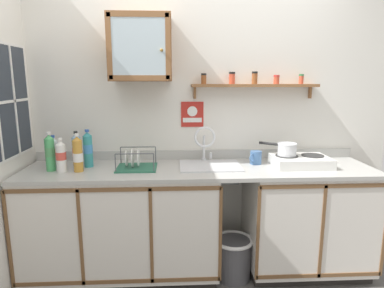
{
  "coord_description": "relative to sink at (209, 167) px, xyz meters",
  "views": [
    {
      "loc": [
        -0.19,
        -2.25,
        1.62
      ],
      "look_at": [
        -0.05,
        0.44,
        1.09
      ],
      "focal_mm": 30.99,
      "sensor_mm": 36.0,
      "label": 1
    }
  ],
  "objects": [
    {
      "name": "back_wall",
      "position": [
        -0.08,
        0.29,
        0.44
      ],
      "size": [
        3.43,
        0.07,
        2.7
      ],
      "color": "silver",
      "rests_on": "ground"
    },
    {
      "name": "lower_cabinet_run",
      "position": [
        -0.71,
        -0.04,
        -0.47
      ],
      "size": [
        1.55,
        0.62,
        0.89
      ],
      "color": "black",
      "rests_on": "ground"
    },
    {
      "name": "lower_cabinet_run_right",
      "position": [
        0.82,
        -0.04,
        -0.47
      ],
      "size": [
        1.0,
        0.62,
        0.89
      ],
      "color": "black",
      "rests_on": "ground"
    },
    {
      "name": "countertop",
      "position": [
        -0.08,
        -0.04,
        -0.01
      ],
      "size": [
        2.79,
        0.64,
        0.03
      ],
      "primitive_type": "cube",
      "color": "#B2B2AD",
      "rests_on": "lower_cabinet_run"
    },
    {
      "name": "backsplash",
      "position": [
        -0.08,
        0.25,
        0.05
      ],
      "size": [
        2.79,
        0.02,
        0.08
      ],
      "primitive_type": "cube",
      "color": "#B2B2AD",
      "rests_on": "countertop"
    },
    {
      "name": "sink",
      "position": [
        0.0,
        0.0,
        0.0
      ],
      "size": [
        0.49,
        0.41,
        0.42
      ],
      "color": "silver",
      "rests_on": "countertop"
    },
    {
      "name": "hot_plate_stove",
      "position": [
        0.74,
        -0.03,
        0.05
      ],
      "size": [
        0.45,
        0.33,
        0.08
      ],
      "color": "silver",
      "rests_on": "countertop"
    },
    {
      "name": "saucepan",
      "position": [
        0.63,
        -0.01,
        0.14
      ],
      "size": [
        0.28,
        0.23,
        0.1
      ],
      "color": "silver",
      "rests_on": "hot_plate_stove"
    },
    {
      "name": "bottle_water_blue_0",
      "position": [
        -1.08,
        0.08,
        0.13
      ],
      "size": [
        0.07,
        0.07,
        0.28
      ],
      "color": "#8CB7E0",
      "rests_on": "countertop"
    },
    {
      "name": "bottle_opaque_white_1",
      "position": [
        -1.14,
        -0.11,
        0.13
      ],
      "size": [
        0.08,
        0.08,
        0.26
      ],
      "color": "white",
      "rests_on": "countertop"
    },
    {
      "name": "bottle_juice_amber_2",
      "position": [
        -1.02,
        -0.11,
        0.14
      ],
      "size": [
        0.07,
        0.07,
        0.29
      ],
      "color": "gold",
      "rests_on": "countertop"
    },
    {
      "name": "bottle_detergent_teal_3",
      "position": [
        -0.98,
        0.03,
        0.15
      ],
      "size": [
        0.07,
        0.07,
        0.3
      ],
      "color": "teal",
      "rests_on": "countertop"
    },
    {
      "name": "bottle_water_clear_4",
      "position": [
        -1.25,
        0.04,
        0.13
      ],
      "size": [
        0.06,
        0.06,
        0.26
      ],
      "color": "silver",
      "rests_on": "countertop"
    },
    {
      "name": "bottle_soda_green_5",
      "position": [
        -1.24,
        -0.07,
        0.15
      ],
      "size": [
        0.07,
        0.07,
        0.3
      ],
      "color": "#4CB266",
      "rests_on": "countertop"
    },
    {
      "name": "dish_rack",
      "position": [
        -0.59,
        -0.04,
        0.04
      ],
      "size": [
        0.31,
        0.28,
        0.16
      ],
      "color": "#26664C",
      "rests_on": "countertop"
    },
    {
      "name": "mug",
      "position": [
        0.39,
        0.05,
        0.06
      ],
      "size": [
        0.12,
        0.11,
        0.11
      ],
      "color": "#3F6699",
      "rests_on": "countertop"
    },
    {
      "name": "wall_cabinet",
      "position": [
        -0.54,
        0.1,
        0.94
      ],
      "size": [
        0.48,
        0.35,
        0.5
      ],
      "color": "brown"
    },
    {
      "name": "spice_shelf",
      "position": [
        0.39,
        0.2,
        0.66
      ],
      "size": [
        1.07,
        0.14,
        0.23
      ],
      "color": "brown"
    },
    {
      "name": "warning_sign",
      "position": [
        -0.13,
        0.26,
        0.4
      ],
      "size": [
        0.19,
        0.01,
        0.22
      ],
      "color": "#B2261E"
    },
    {
      "name": "window",
      "position": [
        -1.49,
        -0.17,
        0.54
      ],
      "size": [
        0.03,
        0.76,
        0.85
      ],
      "color": "#262D38"
    },
    {
      "name": "trash_bin",
      "position": [
        0.19,
        -0.13,
        -0.73
      ],
      "size": [
        0.33,
        0.33,
        0.35
      ],
      "color": "#4C4C51",
      "rests_on": "ground"
    }
  ]
}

